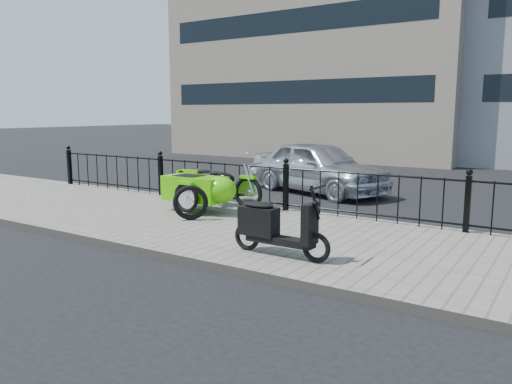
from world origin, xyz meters
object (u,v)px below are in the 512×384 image
Objects in this scene: spare_tire at (191,203)px; motorcycle_sidecar at (206,188)px; sedan_car at (318,167)px; scooter at (274,227)px.

motorcycle_sidecar is at bearing 109.99° from spare_tire.
spare_tire is (0.31, -0.85, -0.14)m from motorcycle_sidecar.
sedan_car reaches higher than motorcycle_sidecar.
spare_tire is at bearing -164.34° from sedan_car.
scooter is 0.38× the size of sedan_car.
scooter is (2.80, -1.97, -0.07)m from motorcycle_sidecar.
sedan_car is at bearing 110.62° from scooter.
scooter is 2.74m from spare_tire.
spare_tire is 0.16× the size of sedan_car.
sedan_car reaches higher than scooter.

